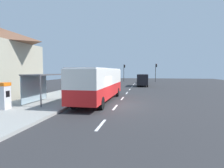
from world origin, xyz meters
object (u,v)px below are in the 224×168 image
sedan_near (144,80)px  recycling_bin_yellow (74,94)px  bus_shelter (40,81)px  bus (99,83)px  traffic_light_near_side (156,70)px  ticket_machine (4,96)px  recycling_bin_red (77,94)px  white_van (143,79)px  traffic_light_far_side (124,70)px

sedan_near → recycling_bin_yellow: (-6.50, -29.03, -0.14)m
sedan_near → bus_shelter: bearing=-105.5°
bus → traffic_light_near_side: size_ratio=2.26×
bus_shelter → sedan_near: bearing=74.5°
ticket_machine → recycling_bin_red: 6.92m
sedan_near → ticket_machine: (-9.73, -34.43, 0.38)m
white_van → recycling_bin_yellow: 20.16m
bus → traffic_light_near_side: traffic_light_near_side is taller
sedan_near → traffic_light_far_side: 8.21m
bus_shelter → traffic_light_far_side: bearing=84.9°
recycling_bin_yellow → recycling_bin_red: size_ratio=1.00×
bus → white_van: bearing=78.3°
recycling_bin_yellow → recycling_bin_red: (0.00, 0.70, 0.00)m
ticket_machine → traffic_light_far_side: size_ratio=0.41×
sedan_near → traffic_light_near_side: (3.20, 4.91, 2.46)m
bus → recycling_bin_red: bearing=168.4°
ticket_machine → bus_shelter: (1.02, 3.09, 0.93)m
ticket_machine → traffic_light_far_side: (4.34, 40.14, 2.01)m
ticket_machine → traffic_light_near_side: 41.46m
white_van → sedan_near: 9.94m
white_van → traffic_light_far_side: 16.61m
white_van → recycling_bin_red: (-6.40, -18.41, -0.69)m
bus → recycling_bin_red: bus is taller
traffic_light_near_side → bus_shelter: (-11.91, -36.25, -1.15)m
bus → recycling_bin_yellow: bus is taller
bus → ticket_machine: size_ratio=5.69×
white_van → recycling_bin_red: bearing=-109.2°
traffic_light_near_side → traffic_light_far_side: 8.64m
ticket_machine → bus_shelter: size_ratio=0.48×
sedan_near → traffic_light_near_side: size_ratio=0.92×
traffic_light_far_side → recycling_bin_red: bearing=-91.9°
bus → ticket_machine: 8.03m
white_van → ticket_machine: 26.33m
recycling_bin_yellow → recycling_bin_red: bearing=90.0°
bus → traffic_light_near_side: 34.54m
ticket_machine → bus_shelter: bus_shelter is taller
sedan_near → ticket_machine: size_ratio=2.31×
ticket_machine → recycling_bin_red: ticket_machine is taller
traffic_light_far_side → bus_shelter: bearing=-95.1°
recycling_bin_red → bus_shelter: (-2.21, -3.01, 1.44)m
ticket_machine → traffic_light_far_side: bearing=83.8°
white_van → ticket_machine: size_ratio=2.68×
recycling_bin_yellow → bus_shelter: bus_shelter is taller
white_van → sedan_near: white_van is taller
white_van → traffic_light_far_side: (-5.30, 15.63, 1.83)m
recycling_bin_red → traffic_light_far_side: 34.15m
white_van → traffic_light_far_side: size_ratio=1.09×
recycling_bin_red → traffic_light_near_side: bearing=73.7°
recycling_bin_yellow → recycling_bin_red: same height
recycling_bin_yellow → traffic_light_near_side: traffic_light_near_side is taller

